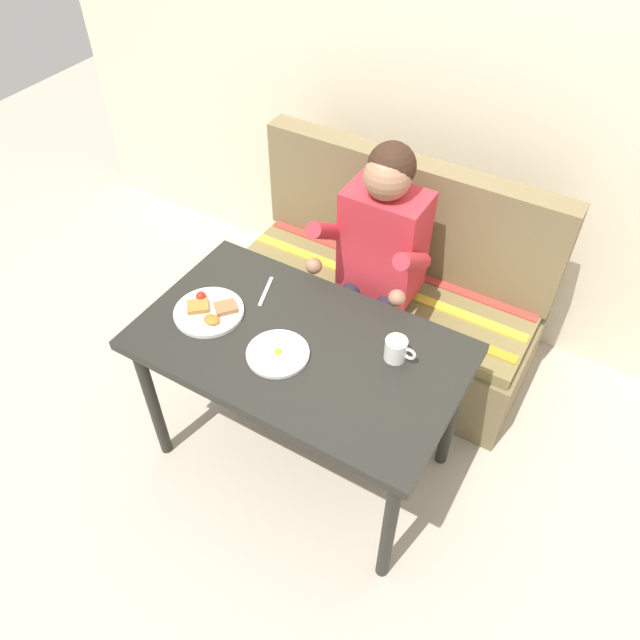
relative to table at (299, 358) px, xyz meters
The scene contains 9 objects.
ground_plane 0.65m from the table, ahead, with size 8.00×8.00×0.00m, color #B4A896.
back_wall 1.43m from the table, 90.00° to the left, with size 4.40×0.10×2.60m, color beige.
table is the anchor object (origin of this frame).
couch 0.83m from the table, 90.00° to the left, with size 1.44×0.56×1.00m.
person 0.60m from the table, 88.86° to the left, with size 0.45×0.61×1.21m.
plate_breakfast 0.39m from the table, behind, with size 0.27×0.27×0.05m.
plate_eggs 0.13m from the table, 111.62° to the right, with size 0.23×0.23×0.04m.
coffee_mug 0.37m from the table, 19.22° to the left, with size 0.12×0.08×0.09m.
fork 0.32m from the table, 147.18° to the left, with size 0.01×0.17×0.01m, color silver.
Camera 1 is at (0.85, -1.27, 2.39)m, focal length 34.76 mm.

